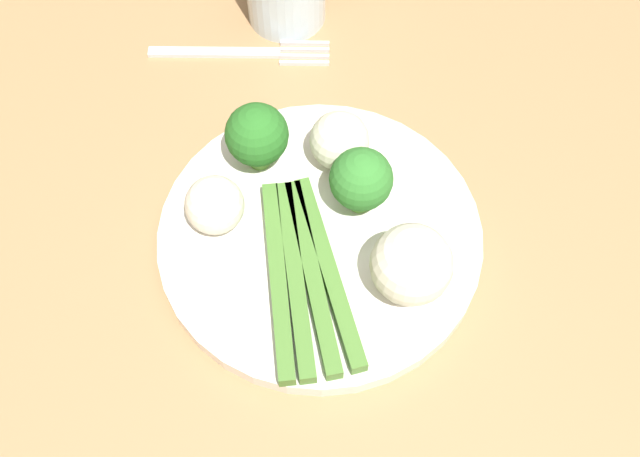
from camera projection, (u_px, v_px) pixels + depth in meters
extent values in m
cube|color=#9E754C|center=(392.00, 313.00, 0.58)|extent=(1.32, 0.97, 0.04)
cylinder|color=#9E754C|center=(84.00, 63.00, 1.20)|extent=(0.07, 0.07, 0.70)
cylinder|color=#9E754C|center=(616.00, 58.00, 1.21)|extent=(0.07, 0.07, 0.70)
cylinder|color=#9E754C|center=(29.00, 217.00, 1.21)|extent=(0.04, 0.04, 0.45)
cylinder|color=silver|center=(320.00, 237.00, 0.58)|extent=(0.25, 0.25, 0.01)
cube|color=#47752D|center=(278.00, 279.00, 0.55)|extent=(0.16, 0.03, 0.01)
cube|color=#47752D|center=(295.00, 277.00, 0.55)|extent=(0.16, 0.03, 0.01)
cube|color=#47752D|center=(312.00, 275.00, 0.55)|extent=(0.16, 0.04, 0.01)
cube|color=#47752D|center=(329.00, 270.00, 0.56)|extent=(0.16, 0.05, 0.01)
cylinder|color=#609E3D|center=(360.00, 198.00, 0.58)|extent=(0.02, 0.02, 0.02)
sphere|color=#337A2D|center=(361.00, 179.00, 0.56)|extent=(0.05, 0.05, 0.05)
cylinder|color=#568E33|center=(259.00, 155.00, 0.60)|extent=(0.02, 0.02, 0.02)
sphere|color=#286B23|center=(257.00, 135.00, 0.58)|extent=(0.05, 0.05, 0.05)
sphere|color=silver|center=(215.00, 205.00, 0.56)|extent=(0.05, 0.05, 0.05)
sphere|color=silver|center=(411.00, 265.00, 0.53)|extent=(0.06, 0.06, 0.06)
sphere|color=beige|center=(339.00, 140.00, 0.59)|extent=(0.05, 0.05, 0.05)
cube|color=silver|center=(214.00, 52.00, 0.69)|extent=(0.01, 0.12, 0.00)
cube|color=silver|center=(304.00, 63.00, 0.68)|extent=(0.00, 0.05, 0.00)
cube|color=silver|center=(304.00, 56.00, 0.69)|extent=(0.00, 0.05, 0.00)
cube|color=silver|center=(305.00, 50.00, 0.69)|extent=(0.00, 0.05, 0.00)
cube|color=silver|center=(305.00, 43.00, 0.69)|extent=(0.00, 0.05, 0.00)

